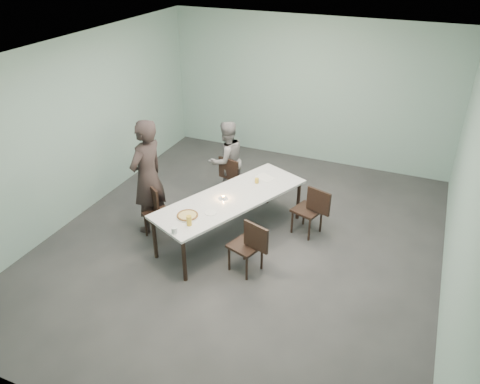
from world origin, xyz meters
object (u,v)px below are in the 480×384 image
at_px(table, 231,200).
at_px(amber_tumbler, 257,181).
at_px(chair_near_right, 250,244).
at_px(water_tumbler, 174,230).
at_px(chair_far_left, 233,179).
at_px(tealight, 223,197).
at_px(chair_near_left, 156,209).
at_px(side_plate, 211,213).
at_px(pizza, 187,215).
at_px(chair_far_right, 312,208).
at_px(diner_near, 147,177).
at_px(beer_glass, 189,221).
at_px(diner_far, 227,160).

height_order(table, amber_tumbler, amber_tumbler).
height_order(chair_near_right, water_tumbler, chair_near_right).
relative_size(chair_far_left, tealight, 15.54).
xyz_separation_m(chair_near_left, chair_far_left, (0.73, 1.43, 0.00)).
bearing_deg(chair_near_right, side_plate, 4.95).
distance_m(chair_near_left, chair_near_right, 1.76).
bearing_deg(pizza, chair_far_right, 41.62).
relative_size(diner_near, tealight, 34.44).
relative_size(chair_near_right, beer_glass, 5.80).
xyz_separation_m(chair_far_right, pizza, (-1.52, -1.35, 0.27)).
relative_size(chair_near_right, water_tumbler, 9.67).
bearing_deg(beer_glass, chair_far_right, 47.96).
bearing_deg(table, beer_glass, -102.84).
xyz_separation_m(chair_near_left, beer_glass, (0.90, -0.52, 0.32)).
height_order(chair_near_right, side_plate, chair_near_right).
relative_size(chair_near_left, chair_far_left, 1.00).
relative_size(table, chair_near_left, 3.15).
bearing_deg(diner_near, table, 109.05).
bearing_deg(amber_tumbler, water_tumbler, -105.75).
xyz_separation_m(pizza, tealight, (0.26, 0.68, 0.00)).
relative_size(pizza, side_plate, 1.89).
height_order(table, chair_far_right, chair_far_right).
xyz_separation_m(chair_far_right, diner_near, (-2.51, -0.85, 0.46)).
xyz_separation_m(beer_glass, water_tumbler, (-0.09, -0.26, -0.03)).
bearing_deg(chair_near_right, water_tumbler, 46.84).
relative_size(table, chair_far_right, 3.15).
distance_m(chair_far_left, side_plate, 1.59).
bearing_deg(table, diner_near, -168.41).
relative_size(diner_far, side_plate, 8.26).
bearing_deg(side_plate, water_tumbler, -108.75).
distance_m(table, chair_near_left, 1.22).
relative_size(beer_glass, amber_tumbler, 1.88).
bearing_deg(chair_near_left, water_tumbler, -10.68).
relative_size(water_tumbler, tealight, 1.61).
height_order(table, beer_glass, beer_glass).
bearing_deg(chair_far_right, water_tumbler, 68.99).
height_order(chair_near_left, chair_far_right, same).
height_order(diner_far, water_tumbler, diner_far).
relative_size(chair_near_right, diner_near, 0.45).
relative_size(chair_near_left, chair_far_right, 1.00).
xyz_separation_m(chair_near_right, beer_glass, (-0.84, -0.24, 0.32)).
height_order(chair_near_left, pizza, chair_near_left).
bearing_deg(chair_near_left, chair_near_right, 23.94).
bearing_deg(chair_near_right, pizza, 21.57).
height_order(chair_far_right, side_plate, chair_far_right).
bearing_deg(chair_near_left, pizza, 9.79).
bearing_deg(beer_glass, chair_far_left, 95.09).
bearing_deg(diner_far, table, 61.61).
bearing_deg(chair_far_right, table, 44.80).
bearing_deg(tealight, beer_glass, -98.49).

